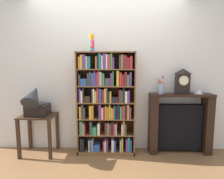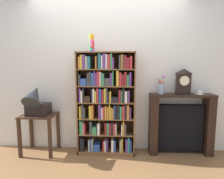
{
  "view_description": "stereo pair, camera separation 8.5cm",
  "coord_description": "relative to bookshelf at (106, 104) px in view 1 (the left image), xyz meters",
  "views": [
    {
      "loc": [
        0.15,
        -2.73,
        1.4
      ],
      "look_at": [
        0.09,
        0.1,
        1.05
      ],
      "focal_mm": 28.78,
      "sensor_mm": 36.0,
      "label": 1
    },
    {
      "loc": [
        0.24,
        -2.73,
        1.4
      ],
      "look_at": [
        0.09,
        0.1,
        1.05
      ],
      "focal_mm": 28.78,
      "sensor_mm": 36.0,
      "label": 2
    }
  ],
  "objects": [
    {
      "name": "gramophone",
      "position": [
        -1.08,
        -0.13,
        0.06
      ],
      "size": [
        0.32,
        0.48,
        0.54
      ],
      "color": "black",
      "rests_on": "side_table_left"
    },
    {
      "name": "flower_vase",
      "position": [
        0.87,
        0.03,
        0.27
      ],
      "size": [
        0.13,
        0.14,
        0.29
      ],
      "color": "#99B2D1",
      "rests_on": "fireplace_mantel"
    },
    {
      "name": "side_table_left",
      "position": [
        -1.08,
        -0.06,
        -0.34
      ],
      "size": [
        0.54,
        0.43,
        0.64
      ],
      "color": "#382316",
      "rests_on": "ground"
    },
    {
      "name": "wall_back",
      "position": [
        0.06,
        0.19,
        0.48
      ],
      "size": [
        4.59,
        0.08,
        2.6
      ],
      "primitive_type": "cube",
      "color": "silver",
      "rests_on": "ground"
    },
    {
      "name": "mantel_clock",
      "position": [
        1.21,
        0.02,
        0.36
      ],
      "size": [
        0.21,
        0.12,
        0.4
      ],
      "color": "black",
      "rests_on": "fireplace_mantel"
    },
    {
      "name": "ground_plane",
      "position": [
        -0.0,
        -0.09,
        -0.83
      ],
      "size": [
        7.59,
        6.4,
        0.02
      ],
      "primitive_type": "cube",
      "color": "brown"
    },
    {
      "name": "bookshelf",
      "position": [
        0.0,
        0.0,
        0.0
      ],
      "size": [
        0.91,
        0.3,
        1.63
      ],
      "color": "brown",
      "rests_on": "ground"
    },
    {
      "name": "fireplace_mantel",
      "position": [
        1.2,
        0.05,
        -0.33
      ],
      "size": [
        0.99,
        0.26,
        0.98
      ],
      "color": "black",
      "rests_on": "ground"
    },
    {
      "name": "teacup_with_saucer",
      "position": [
        1.47,
        0.03,
        0.19
      ],
      "size": [
        0.14,
        0.14,
        0.06
      ],
      "color": "white",
      "rests_on": "fireplace_mantel"
    },
    {
      "name": "cup_stack",
      "position": [
        -0.22,
        -0.03,
        0.95
      ],
      "size": [
        0.08,
        0.08,
        0.26
      ],
      "color": "purple",
      "rests_on": "bookshelf"
    }
  ]
}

